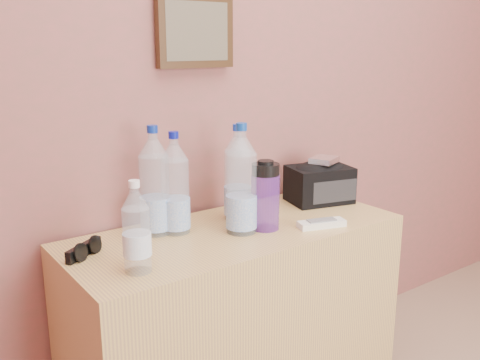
% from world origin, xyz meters
% --- Properties ---
extents(picture_frame, '(0.30, 0.03, 0.25)m').
position_xyz_m(picture_frame, '(-0.24, 1.98, 1.40)').
color(picture_frame, '#382311').
rests_on(picture_frame, room_shell).
extents(dresser, '(1.18, 0.49, 0.74)m').
position_xyz_m(dresser, '(-0.24, 1.73, 0.37)').
color(dresser, '#A8774A').
rests_on(dresser, ground).
extents(pet_large_a, '(0.09, 0.09, 0.34)m').
position_xyz_m(pet_large_a, '(-0.42, 1.83, 0.89)').
color(pet_large_a, silver).
rests_on(pet_large_a, dresser).
extents(pet_large_b, '(0.10, 0.10, 0.37)m').
position_xyz_m(pet_large_b, '(-0.48, 1.86, 0.90)').
color(pet_large_b, silver).
rests_on(pet_large_b, dresser).
extents(pet_large_c, '(0.09, 0.09, 0.35)m').
position_xyz_m(pet_large_c, '(-0.16, 1.83, 0.89)').
color(pet_large_c, silver).
rests_on(pet_large_c, dresser).
extents(pet_large_d, '(0.10, 0.10, 0.37)m').
position_xyz_m(pet_large_d, '(-0.24, 1.70, 0.90)').
color(pet_large_d, white).
rests_on(pet_large_d, dresser).
extents(pet_small, '(0.08, 0.08, 0.26)m').
position_xyz_m(pet_small, '(-0.66, 1.61, 0.85)').
color(pet_small, silver).
rests_on(pet_small, dresser).
extents(nalgene_bottle, '(0.10, 0.10, 0.24)m').
position_xyz_m(nalgene_bottle, '(-0.15, 1.68, 0.86)').
color(nalgene_bottle, '#652CA1').
rests_on(nalgene_bottle, dresser).
extents(sunglasses, '(0.16, 0.13, 0.04)m').
position_xyz_m(sunglasses, '(-0.75, 1.81, 0.76)').
color(sunglasses, black).
rests_on(sunglasses, dresser).
extents(ac_remote, '(0.18, 0.10, 0.02)m').
position_xyz_m(ac_remote, '(0.02, 1.58, 0.75)').
color(ac_remote, white).
rests_on(ac_remote, dresser).
extents(toiletry_bag, '(0.28, 0.23, 0.16)m').
position_xyz_m(toiletry_bag, '(0.23, 1.81, 0.82)').
color(toiletry_bag, black).
rests_on(toiletry_bag, dresser).
extents(foil_packet, '(0.13, 0.12, 0.02)m').
position_xyz_m(foil_packet, '(0.23, 1.79, 0.91)').
color(foil_packet, silver).
rests_on(foil_packet, toiletry_bag).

